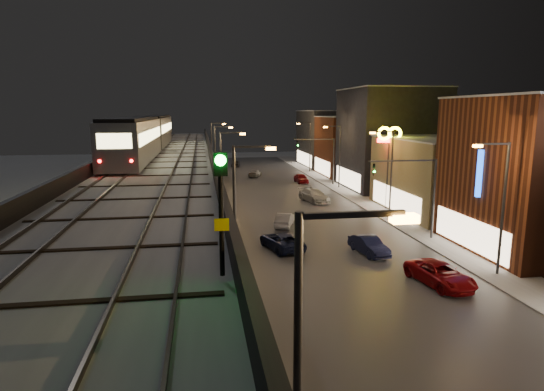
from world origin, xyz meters
TOP-DOWN VIEW (x-y plane):
  - road_surface at (7.50, 35.00)m, footprint 17.00×120.00m
  - sidewalk_right at (17.50, 35.00)m, footprint 4.00×120.00m
  - under_viaduct_pavement at (-6.00, 35.00)m, footprint 11.00×120.00m
  - elevated_viaduct at (-6.00, 31.84)m, footprint 9.00×100.00m
  - viaduct_trackbed at (-6.01, 31.97)m, footprint 8.40×100.00m
  - viaduct_parapet_streetside at (-1.65, 32.00)m, footprint 0.30×100.00m
  - viaduct_parapet_far at (-10.35, 32.00)m, footprint 0.30×100.00m
  - building_c at (23.99, 32.00)m, footprint 12.20×15.20m
  - building_d at (23.99, 48.00)m, footprint 12.20×13.20m
  - building_e at (23.99, 62.00)m, footprint 12.20×12.20m
  - building_f at (23.99, 76.00)m, footprint 12.20×16.20m
  - streetlight_left_0 at (-0.43, -5.00)m, footprint 2.57×0.28m
  - streetlight_left_1 at (-0.43, 13.00)m, footprint 2.57×0.28m
  - streetlight_right_1 at (16.73, 13.00)m, footprint 2.56×0.28m
  - streetlight_left_2 at (-0.43, 31.00)m, footprint 2.57×0.28m
  - streetlight_right_2 at (16.73, 31.00)m, footprint 2.56×0.28m
  - streetlight_left_3 at (-0.43, 49.00)m, footprint 2.57×0.28m
  - streetlight_right_3 at (16.73, 49.00)m, footprint 2.56×0.28m
  - streetlight_left_4 at (-0.43, 67.00)m, footprint 2.57×0.28m
  - streetlight_right_4 at (16.73, 67.00)m, footprint 2.56×0.28m
  - traffic_light_rig_a at (15.84, 22.00)m, footprint 6.10×0.34m
  - traffic_light_rig_b at (15.84, 52.00)m, footprint 6.10×0.34m
  - subway_train at (-8.50, 38.72)m, footprint 3.17×38.84m
  - rail_signal at (-2.10, -1.99)m, footprint 0.38×0.45m
  - car_near_white at (5.16, 28.18)m, footprint 2.62×4.26m
  - car_mid_silver at (3.60, 21.03)m, footprint 3.51×5.31m
  - car_mid_dark at (6.35, 62.41)m, footprint 3.00×4.54m
  - car_far_white at (4.17, 77.02)m, footprint 2.09×4.09m
  - car_onc_silver at (10.04, 18.71)m, footprint 2.17×4.42m
  - car_onc_dark at (12.21, 11.92)m, footprint 3.22×5.42m
  - car_onc_white at (10.92, 39.54)m, footprint 3.46×5.68m
  - car_onc_red at (12.65, 54.58)m, footprint 1.79×4.13m
  - sign_mcdonalds at (18.00, 34.21)m, footprint 2.78×0.59m
  - sign_carwash at (18.50, 17.11)m, footprint 1.57×0.35m

SIDE VIEW (x-z plane):
  - road_surface at x=7.50m, z-range 0.00..0.06m
  - under_viaduct_pavement at x=-6.00m, z-range 0.00..0.06m
  - sidewalk_right at x=17.50m, z-range 0.00..0.14m
  - car_mid_dark at x=6.35m, z-range 0.00..1.22m
  - car_near_white at x=5.16m, z-range 0.00..1.32m
  - car_far_white at x=4.17m, z-range 0.00..1.33m
  - car_mid_silver at x=3.60m, z-range 0.00..1.36m
  - car_onc_red at x=12.65m, z-range 0.00..1.39m
  - car_onc_silver at x=10.04m, z-range 0.00..1.39m
  - car_onc_dark at x=12.21m, z-range 0.00..1.41m
  - car_onc_white at x=10.92m, z-range 0.00..1.54m
  - building_c at x=23.99m, z-range 0.00..8.16m
  - traffic_light_rig_a at x=15.84m, z-range 1.00..8.00m
  - traffic_light_rig_b at x=15.84m, z-range 1.00..8.00m
  - building_e at x=23.99m, z-range 0.00..10.16m
  - streetlight_left_0 at x=-0.43m, z-range 0.74..9.74m
  - streetlight_left_1 at x=-0.43m, z-range 0.74..9.74m
  - streetlight_right_1 at x=16.73m, z-range 0.74..9.74m
  - streetlight_left_2 at x=-0.43m, z-range 0.74..9.74m
  - streetlight_right_2 at x=16.73m, z-range 0.74..9.74m
  - streetlight_left_3 at x=-0.43m, z-range 0.74..9.74m
  - streetlight_right_3 at x=16.73m, z-range 0.74..9.74m
  - streetlight_left_4 at x=-0.43m, z-range 0.74..9.74m
  - streetlight_right_4 at x=16.73m, z-range 0.74..9.74m
  - building_f at x=23.99m, z-range 0.00..11.16m
  - elevated_viaduct at x=-6.00m, z-range 2.47..8.77m
  - sign_carwash at x=18.50m, z-range 1.66..9.82m
  - viaduct_trackbed at x=-6.01m, z-range 6.23..6.55m
  - viaduct_parapet_streetside at x=-1.65m, z-range 6.30..7.40m
  - viaduct_parapet_far at x=-10.35m, z-range 6.30..7.40m
  - building_d at x=23.99m, z-range 0.00..14.16m
  - sign_mcdonalds at x=18.00m, z-range 2.82..12.14m
  - subway_train at x=-8.50m, z-range 6.61..10.41m
  - rail_signal at x=-2.10m, z-range 7.32..10.62m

